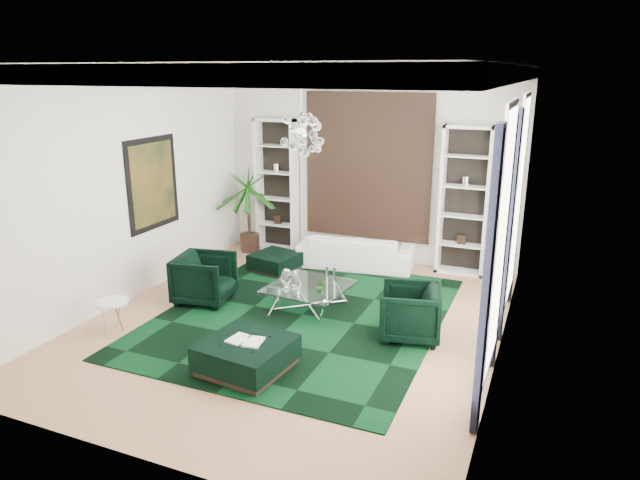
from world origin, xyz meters
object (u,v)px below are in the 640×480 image
at_px(armchair_right, 410,312).
at_px(ottoman_side, 275,262).
at_px(armchair_left, 204,278).
at_px(palm, 248,199).
at_px(coffee_table, 309,298).
at_px(ottoman_front, 247,356).
at_px(side_table, 114,317).
at_px(sofa, 356,251).

xyz_separation_m(armchair_right, ottoman_side, (-3.10, 1.80, -0.21)).
xyz_separation_m(armchair_left, palm, (-0.70, 2.75, 0.73)).
bearing_deg(armchair_left, palm, 3.83).
bearing_deg(coffee_table, armchair_right, -11.31).
relative_size(ottoman_front, side_table, 2.14).
height_order(coffee_table, ottoman_side, coffee_table).
distance_m(coffee_table, side_table, 2.99).
height_order(armchair_left, palm, palm).
xyz_separation_m(armchair_left, coffee_table, (1.75, 0.35, -0.20)).
bearing_deg(ottoman_front, coffee_table, 91.36).
bearing_deg(ottoman_front, ottoman_side, 111.52).
relative_size(armchair_left, coffee_table, 0.74).
relative_size(sofa, palm, 0.98).
relative_size(side_table, palm, 0.21).
xyz_separation_m(sofa, ottoman_side, (-1.35, -0.85, -0.15)).
relative_size(ottoman_side, ottoman_front, 0.77).
bearing_deg(armchair_right, side_table, -82.23).
bearing_deg(sofa, palm, -9.87).
bearing_deg(ottoman_side, palm, 139.18).
height_order(ottoman_side, side_table, side_table).
distance_m(sofa, coffee_table, 2.30).
bearing_deg(armchair_left, side_table, 147.75).
xyz_separation_m(sofa, side_table, (-2.35, -4.15, -0.09)).
xyz_separation_m(coffee_table, ottoman_side, (-1.35, 1.45, -0.03)).
relative_size(ottoman_side, side_table, 1.64).
bearing_deg(coffee_table, ottoman_front, -88.64).
height_order(armchair_left, ottoman_front, armchair_left).
height_order(armchair_left, armchair_right, armchair_left).
distance_m(coffee_table, ottoman_front, 2.10).
bearing_deg(coffee_table, ottoman_side, 132.95).
distance_m(sofa, armchair_right, 3.18).
bearing_deg(coffee_table, side_table, -141.79).
bearing_deg(armchair_left, coffee_table, -89.14).
height_order(sofa, palm, palm).
relative_size(sofa, ottoman_front, 2.15).
xyz_separation_m(sofa, coffee_table, (0.00, -2.30, -0.12)).
xyz_separation_m(armchair_left, ottoman_side, (0.40, 1.80, -0.23)).
height_order(ottoman_side, palm, palm).
distance_m(ottoman_side, ottoman_front, 3.82).
bearing_deg(ottoman_front, palm, 119.05).
bearing_deg(ottoman_front, side_table, 174.05).
distance_m(sofa, armchair_left, 3.18).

